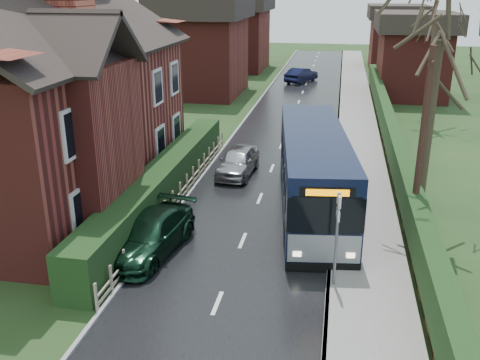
% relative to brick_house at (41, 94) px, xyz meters
% --- Properties ---
extents(ground, '(140.00, 140.00, 0.00)m').
position_rel_brick_house_xyz_m(ground, '(8.73, -4.78, -4.38)').
color(ground, '#2D441D').
rests_on(ground, ground).
extents(road, '(6.00, 100.00, 0.02)m').
position_rel_brick_house_xyz_m(road, '(8.73, 5.22, -4.37)').
color(road, black).
rests_on(road, ground).
extents(pavement, '(2.50, 100.00, 0.14)m').
position_rel_brick_house_xyz_m(pavement, '(12.98, 5.22, -4.31)').
color(pavement, slate).
rests_on(pavement, ground).
extents(kerb_right, '(0.12, 100.00, 0.14)m').
position_rel_brick_house_xyz_m(kerb_right, '(11.78, 5.22, -4.31)').
color(kerb_right, gray).
rests_on(kerb_right, ground).
extents(kerb_left, '(0.12, 100.00, 0.10)m').
position_rel_brick_house_xyz_m(kerb_left, '(5.68, 5.22, -4.33)').
color(kerb_left, gray).
rests_on(kerb_left, ground).
extents(front_hedge, '(1.20, 16.00, 1.60)m').
position_rel_brick_house_xyz_m(front_hedge, '(4.83, 0.22, -3.58)').
color(front_hedge, black).
rests_on(front_hedge, ground).
extents(picket_fence, '(0.10, 16.00, 0.90)m').
position_rel_brick_house_xyz_m(picket_fence, '(5.58, 0.22, -3.93)').
color(picket_fence, gray).
rests_on(picket_fence, ground).
extents(right_wall_hedge, '(0.60, 50.00, 1.80)m').
position_rel_brick_house_xyz_m(right_wall_hedge, '(14.53, 5.22, -3.36)').
color(right_wall_hedge, maroon).
rests_on(right_wall_hedge, ground).
extents(brick_house, '(9.30, 14.60, 10.30)m').
position_rel_brick_house_xyz_m(brick_house, '(0.00, 0.00, 0.00)').
color(brick_house, maroon).
rests_on(brick_house, ground).
extents(bus, '(3.66, 10.53, 3.13)m').
position_rel_brick_house_xyz_m(bus, '(10.94, 0.56, -2.82)').
color(bus, black).
rests_on(bus, ground).
extents(car_silver, '(1.74, 3.87, 1.29)m').
position_rel_brick_house_xyz_m(car_silver, '(7.23, 4.14, -3.73)').
color(car_silver, '#A0A0A5').
rests_on(car_silver, ground).
extents(car_green, '(2.45, 4.69, 1.30)m').
position_rel_brick_house_xyz_m(car_green, '(5.83, -4.16, -3.73)').
color(car_green, black).
rests_on(car_green, ground).
extents(car_distant, '(2.92, 4.29, 1.34)m').
position_rel_brick_house_xyz_m(car_distant, '(8.20, 30.17, -3.71)').
color(car_distant, black).
rests_on(car_distant, ground).
extents(bus_stop_sign, '(0.12, 0.46, 3.04)m').
position_rel_brick_house_xyz_m(bus_stop_sign, '(11.93, -5.33, -2.37)').
color(bus_stop_sign, slate).
rests_on(bus_stop_sign, ground).
extents(telegraph_pole, '(0.23, 0.87, 6.72)m').
position_rel_brick_house_xyz_m(telegraph_pole, '(14.53, -1.64, -0.97)').
color(telegraph_pole, black).
rests_on(telegraph_pole, ground).
extents(tree_right_near, '(4.49, 4.49, 9.69)m').
position_rel_brick_house_xyz_m(tree_right_near, '(14.86, -0.58, 2.86)').
color(tree_right_near, '#32291E').
rests_on(tree_right_near, ground).
extents(tree_right_far, '(4.65, 4.65, 8.99)m').
position_rel_brick_house_xyz_m(tree_right_far, '(17.20, 15.73, 2.34)').
color(tree_right_far, '#392B21').
rests_on(tree_right_far, ground).
extents(tree_house_side, '(4.20, 4.20, 9.54)m').
position_rel_brick_house_xyz_m(tree_house_side, '(-3.86, 5.22, 2.75)').
color(tree_house_side, '#3B2E23').
rests_on(tree_house_side, ground).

